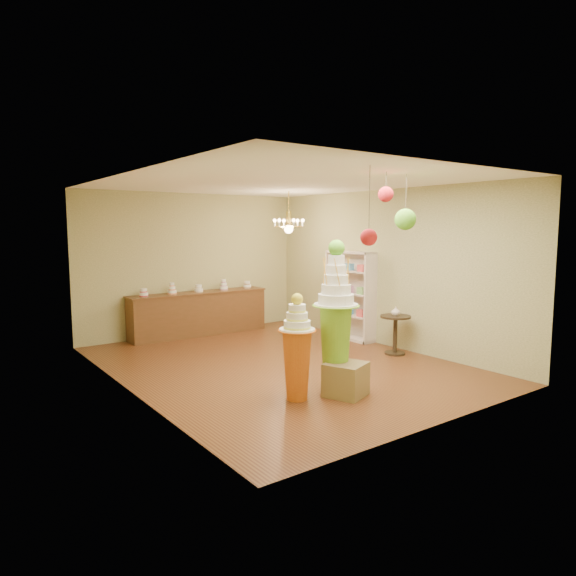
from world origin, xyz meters
TOP-DOWN VIEW (x-y plane):
  - floor at (0.00, 0.00)m, footprint 6.50×6.50m
  - ceiling at (0.00, 0.00)m, footprint 6.50×6.50m
  - wall_back at (0.00, 3.25)m, footprint 5.00×0.04m
  - wall_front at (0.00, -3.25)m, footprint 5.00×0.04m
  - wall_left at (-2.50, 0.00)m, footprint 0.04×6.50m
  - wall_right at (2.50, 0.00)m, footprint 0.04×6.50m
  - pedestal_green at (-0.20, -1.65)m, footprint 0.68×0.68m
  - pedestal_orange at (-0.81, -1.57)m, footprint 0.59×0.59m
  - burlap_riser at (-0.18, -1.84)m, footprint 0.65×0.65m
  - sideboard at (0.00, 2.97)m, footprint 3.04×0.54m
  - shelving_unit at (2.34, 0.80)m, footprint 0.33×1.20m
  - round_table at (2.10, -0.65)m, footprint 0.67×0.67m
  - vase at (2.10, -0.65)m, footprint 0.21×0.21m
  - pom_red_left at (-0.48, -2.53)m, footprint 0.20×0.20m
  - pom_green_mid at (0.63, -2.11)m, footprint 0.29×0.29m
  - pom_red_right at (0.19, -2.15)m, footprint 0.20×0.20m
  - chandelier at (1.31, 1.53)m, footprint 0.79×0.79m

SIDE VIEW (x-z plane):
  - floor at x=0.00m, z-range 0.00..0.00m
  - burlap_riser at x=-0.18m, z-range 0.00..0.45m
  - round_table at x=2.10m, z-range 0.10..0.81m
  - sideboard at x=0.00m, z-range -0.10..1.06m
  - pedestal_orange at x=-0.81m, z-range -0.12..1.31m
  - vase at x=2.10m, z-range 0.71..0.87m
  - pedestal_green at x=-0.20m, z-range -0.18..1.94m
  - shelving_unit at x=2.34m, z-range 0.00..1.80m
  - wall_back at x=0.00m, z-range 0.00..3.00m
  - wall_front at x=0.00m, z-range 0.00..3.00m
  - wall_left at x=-2.50m, z-range 0.00..3.00m
  - wall_right at x=2.50m, z-range 0.00..3.00m
  - pom_red_left at x=-0.48m, z-range 1.70..2.64m
  - chandelier at x=1.31m, z-range 1.88..2.73m
  - pom_green_mid at x=0.63m, z-range 2.01..2.77m
  - pom_red_right at x=0.19m, z-range 2.52..2.91m
  - ceiling at x=0.00m, z-range 3.00..3.00m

